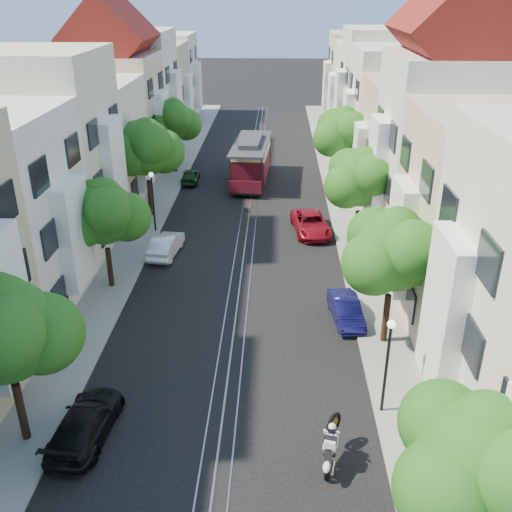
# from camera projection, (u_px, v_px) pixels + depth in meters

# --- Properties ---
(ground) EXTENTS (200.00, 200.00, 0.00)m
(ground) POSITION_uv_depth(u_px,v_px,m) (250.00, 203.00, 44.60)
(ground) COLOR black
(ground) RESTS_ON ground
(sidewalk_east) EXTENTS (2.50, 80.00, 0.12)m
(sidewalk_east) POSITION_uv_depth(u_px,v_px,m) (343.00, 204.00, 44.34)
(sidewalk_east) COLOR gray
(sidewalk_east) RESTS_ON ground
(sidewalk_west) EXTENTS (2.50, 80.00, 0.12)m
(sidewalk_west) POSITION_uv_depth(u_px,v_px,m) (159.00, 201.00, 44.81)
(sidewalk_west) COLOR gray
(sidewalk_west) RESTS_ON ground
(rail_left) EXTENTS (0.06, 80.00, 0.02)m
(rail_left) POSITION_uv_depth(u_px,v_px,m) (243.00, 203.00, 44.61)
(rail_left) COLOR gray
(rail_left) RESTS_ON ground
(rail_slot) EXTENTS (0.06, 80.00, 0.02)m
(rail_slot) POSITION_uv_depth(u_px,v_px,m) (250.00, 203.00, 44.60)
(rail_slot) COLOR gray
(rail_slot) RESTS_ON ground
(rail_right) EXTENTS (0.06, 80.00, 0.02)m
(rail_right) POSITION_uv_depth(u_px,v_px,m) (257.00, 203.00, 44.58)
(rail_right) COLOR gray
(rail_right) RESTS_ON ground
(lane_line) EXTENTS (0.08, 80.00, 0.01)m
(lane_line) POSITION_uv_depth(u_px,v_px,m) (250.00, 203.00, 44.60)
(lane_line) COLOR tan
(lane_line) RESTS_ON ground
(townhouses_east) EXTENTS (7.75, 72.00, 12.00)m
(townhouses_east) POSITION_uv_depth(u_px,v_px,m) (411.00, 139.00, 41.91)
(townhouses_east) COLOR beige
(townhouses_east) RESTS_ON ground
(townhouses_west) EXTENTS (7.75, 72.00, 11.76)m
(townhouses_west) POSITION_uv_depth(u_px,v_px,m) (92.00, 138.00, 42.74)
(townhouses_west) COLOR silver
(townhouses_west) RESTS_ON ground
(tree_e_a) EXTENTS (4.72, 3.87, 6.27)m
(tree_e_a) POSITION_uv_depth(u_px,v_px,m) (480.00, 464.00, 14.46)
(tree_e_a) COLOR black
(tree_e_a) RESTS_ON ground
(tree_e_b) EXTENTS (4.93, 4.08, 6.68)m
(tree_e_b) POSITION_uv_depth(u_px,v_px,m) (395.00, 253.00, 25.15)
(tree_e_b) COLOR black
(tree_e_b) RESTS_ON ground
(tree_e_c) EXTENTS (4.84, 3.99, 6.52)m
(tree_e_c) POSITION_uv_depth(u_px,v_px,m) (362.00, 179.00, 35.15)
(tree_e_c) COLOR black
(tree_e_c) RESTS_ON ground
(tree_e_d) EXTENTS (5.01, 4.16, 6.85)m
(tree_e_d) POSITION_uv_depth(u_px,v_px,m) (344.00, 133.00, 44.96)
(tree_e_d) COLOR black
(tree_e_d) RESTS_ON ground
(tree_w_a) EXTENTS (4.93, 4.08, 6.68)m
(tree_w_a) POSITION_uv_depth(u_px,v_px,m) (5.00, 333.00, 19.30)
(tree_w_a) COLOR black
(tree_w_a) RESTS_ON ground
(tree_w_b) EXTENTS (4.72, 3.87, 6.27)m
(tree_w_b) POSITION_uv_depth(u_px,v_px,m) (104.00, 214.00, 30.28)
(tree_w_b) COLOR black
(tree_w_b) RESTS_ON ground
(tree_w_c) EXTENTS (5.13, 4.28, 7.09)m
(tree_w_c) POSITION_uv_depth(u_px,v_px,m) (147.00, 149.00, 39.93)
(tree_w_c) COLOR black
(tree_w_c) RESTS_ON ground
(tree_w_d) EXTENTS (4.84, 3.99, 6.52)m
(tree_w_d) POSITION_uv_depth(u_px,v_px,m) (173.00, 122.00, 50.07)
(tree_w_d) COLOR black
(tree_w_d) RESTS_ON ground
(lamp_east) EXTENTS (0.32, 0.32, 4.16)m
(lamp_east) POSITION_uv_depth(u_px,v_px,m) (388.00, 353.00, 21.50)
(lamp_east) COLOR black
(lamp_east) RESTS_ON ground
(lamp_west) EXTENTS (0.32, 0.32, 4.16)m
(lamp_west) POSITION_uv_depth(u_px,v_px,m) (152.00, 193.00, 38.17)
(lamp_west) COLOR black
(lamp_west) RESTS_ON ground
(sportbike_rider) EXTENTS (0.85, 2.26, 1.59)m
(sportbike_rider) POSITION_uv_depth(u_px,v_px,m) (331.00, 443.00, 19.93)
(sportbike_rider) COLOR black
(sportbike_rider) RESTS_ON ground
(cable_car) EXTENTS (3.42, 9.24, 3.49)m
(cable_car) POSITION_uv_depth(u_px,v_px,m) (251.00, 159.00, 48.61)
(cable_car) COLOR black
(cable_car) RESTS_ON ground
(parked_car_e_mid) EXTENTS (1.73, 3.81, 1.21)m
(parked_car_e_mid) POSITION_uv_depth(u_px,v_px,m) (346.00, 310.00, 28.75)
(parked_car_e_mid) COLOR #0C0D40
(parked_car_e_mid) RESTS_ON ground
(parked_car_e_far) EXTENTS (2.86, 5.08, 1.34)m
(parked_car_e_far) POSITION_uv_depth(u_px,v_px,m) (311.00, 224.00, 39.01)
(parked_car_e_far) COLOR maroon
(parked_car_e_far) RESTS_ON ground
(parked_car_w_near) EXTENTS (2.18, 4.65, 1.31)m
(parked_car_w_near) POSITION_uv_depth(u_px,v_px,m) (85.00, 423.00, 21.22)
(parked_car_w_near) COLOR black
(parked_car_w_near) RESTS_ON ground
(parked_car_w_mid) EXTENTS (1.83, 4.15, 1.33)m
(parked_car_w_mid) POSITION_uv_depth(u_px,v_px,m) (166.00, 245.00, 35.84)
(parked_car_w_mid) COLOR white
(parked_car_w_mid) RESTS_ON ground
(parked_car_w_far) EXTENTS (1.54, 3.57, 1.20)m
(parked_car_w_far) POSITION_uv_depth(u_px,v_px,m) (190.00, 176.00, 49.08)
(parked_car_w_far) COLOR #143215
(parked_car_w_far) RESTS_ON ground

